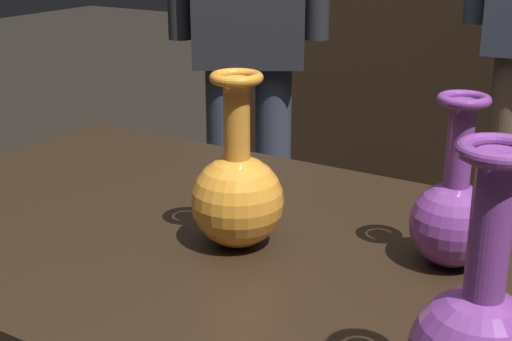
{
  "coord_description": "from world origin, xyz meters",
  "views": [
    {
      "loc": [
        0.43,
        -0.74,
        1.2
      ],
      "look_at": [
        -0.02,
        -0.01,
        0.9
      ],
      "focal_mm": 52.09,
      "sensor_mm": 36.0,
      "label": 1
    }
  ],
  "objects": [
    {
      "name": "vase_centerpiece",
      "position": [
        -0.04,
        -0.02,
        0.87
      ],
      "size": [
        0.12,
        0.12,
        0.22
      ],
      "color": "orange",
      "rests_on": "display_plinth"
    },
    {
      "name": "vase_tall_behind",
      "position": [
        0.2,
        0.07,
        0.86
      ],
      "size": [
        0.1,
        0.1,
        0.21
      ],
      "color": "#7A388E",
      "rests_on": "display_plinth"
    },
    {
      "name": "vase_left_accent",
      "position": [
        0.31,
        -0.2,
        0.87
      ],
      "size": [
        0.11,
        0.11,
        0.24
      ],
      "color": "#7A388E",
      "rests_on": "display_plinth"
    },
    {
      "name": "visitor_near_left",
      "position": [
        -0.73,
        1.11,
        0.92
      ],
      "size": [
        0.41,
        0.32,
        1.57
      ],
      "rotation": [
        0.0,
        0.0,
        3.68
      ],
      "color": "#333847",
      "rests_on": "ground_plane"
    }
  ]
}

